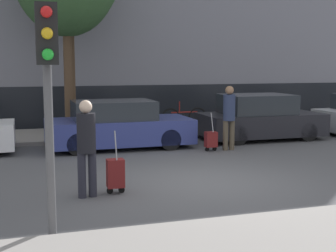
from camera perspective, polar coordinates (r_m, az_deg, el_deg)
name	(u,v)px	position (r m, az deg, el deg)	size (l,w,h in m)	color
ground_plane	(205,182)	(9.80, 4.51, -6.78)	(80.00, 80.00, 0.00)	#4C4C4F
sidewalk_near	(311,245)	(6.61, 16.99, -13.72)	(28.00, 2.50, 0.12)	gray
sidewalk_far	(131,132)	(16.38, -4.59, -0.78)	(28.00, 3.00, 0.12)	gray
building_facade	(112,3)	(19.51, -6.88, 14.71)	(28.00, 2.09, 9.79)	slate
parked_car_1	(118,126)	(13.67, -6.15, 0.04)	(4.18, 1.87, 1.38)	navy
parked_car_2	(259,118)	(15.44, 11.09, 0.91)	(3.92, 1.89, 1.46)	black
pedestrian_left	(86,142)	(8.58, -9.92, -1.98)	(0.35, 0.34, 1.78)	#23232D
trolley_left	(115,173)	(8.88, -6.42, -5.76)	(0.34, 0.29, 1.20)	maroon
pedestrian_right	(229,114)	(13.28, 7.46, 1.51)	(0.35, 0.34, 1.82)	#4C4233
trolley_right	(211,139)	(13.14, 5.26, -1.64)	(0.34, 0.29, 1.09)	maroon
traffic_light	(48,73)	(6.46, -14.47, 6.28)	(0.28, 0.47, 3.21)	#515154
parked_bicycle	(184,117)	(17.16, 1.99, 1.08)	(1.77, 0.06, 0.96)	black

